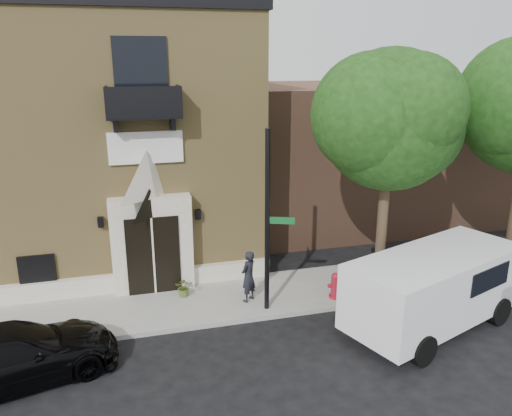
{
  "coord_description": "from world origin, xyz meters",
  "views": [
    {
      "loc": [
        -1.69,
        -12.85,
        7.6
      ],
      "look_at": [
        2.31,
        2.0,
        2.94
      ],
      "focal_mm": 35.0,
      "sensor_mm": 36.0,
      "label": 1
    }
  ],
  "objects": [
    {
      "name": "pedestrian_near",
      "position": [
        1.82,
        1.12,
        0.99
      ],
      "size": [
        0.73,
        0.7,
        1.67
      ],
      "primitive_type": "imported",
      "rotation": [
        0.0,
        0.0,
        3.84
      ],
      "color": "black",
      "rests_on": "sidewalk"
    },
    {
      "name": "sidewalk",
      "position": [
        1.0,
        1.5,
        0.07
      ],
      "size": [
        42.0,
        3.0,
        0.15
      ],
      "primitive_type": "cube",
      "color": "gray",
      "rests_on": "ground"
    },
    {
      "name": "street_sign",
      "position": [
        2.27,
        0.49,
        2.95
      ],
      "size": [
        0.84,
        1.07,
        5.56
      ],
      "rotation": [
        0.0,
        0.0,
        -0.37
      ],
      "color": "black",
      "rests_on": "sidewalk"
    },
    {
      "name": "ground",
      "position": [
        0.0,
        0.0,
        0.0
      ],
      "size": [
        120.0,
        120.0,
        0.0
      ],
      "primitive_type": "plane",
      "color": "black",
      "rests_on": "ground"
    },
    {
      "name": "street_tree_left",
      "position": [
        6.03,
        0.35,
        5.87
      ],
      "size": [
        4.97,
        4.38,
        7.77
      ],
      "color": "#38281C",
      "rests_on": "sidewalk"
    },
    {
      "name": "church",
      "position": [
        -2.99,
        7.95,
        4.63
      ],
      "size": [
        12.2,
        11.01,
        9.3
      ],
      "color": "#A58A4E",
      "rests_on": "ground"
    },
    {
      "name": "fire_hydrant",
      "position": [
        4.57,
        0.59,
        0.57
      ],
      "size": [
        0.49,
        0.39,
        0.86
      ],
      "color": "maroon",
      "rests_on": "sidewalk"
    },
    {
      "name": "dumpster",
      "position": [
        7.02,
        0.71,
        0.77
      ],
      "size": [
        2.1,
        1.52,
        1.23
      ],
      "rotation": [
        0.0,
        0.0,
        -0.26
      ],
      "color": "#0D3314",
      "rests_on": "sidewalk"
    },
    {
      "name": "neighbour_building",
      "position": [
        12.0,
        9.0,
        3.2
      ],
      "size": [
        18.0,
        8.0,
        6.4
      ],
      "primitive_type": "cube",
      "color": "brown",
      "rests_on": "ground"
    },
    {
      "name": "cargo_van",
      "position": [
        6.84,
        -1.53,
        1.27
      ],
      "size": [
        5.99,
        4.01,
        2.28
      ],
      "rotation": [
        0.0,
        0.0,
        0.35
      ],
      "color": "white",
      "rests_on": "ground"
    },
    {
      "name": "planter",
      "position": [
        -0.11,
        1.96,
        0.47
      ],
      "size": [
        0.66,
        0.59,
        0.64
      ],
      "primitive_type": "imported",
      "rotation": [
        0.0,
        0.0,
        -0.18
      ],
      "color": "#4F622A",
      "rests_on": "sidewalk"
    },
    {
      "name": "black_sedan",
      "position": [
        -4.66,
        -1.25,
        0.72
      ],
      "size": [
        5.35,
        3.3,
        1.45
      ],
      "primitive_type": "imported",
      "rotation": [
        0.0,
        0.0,
        1.84
      ],
      "color": "black",
      "rests_on": "ground"
    }
  ]
}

